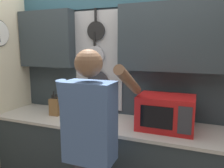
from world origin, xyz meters
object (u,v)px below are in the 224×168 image
Objects in this scene: knife_block at (57,106)px; person at (91,138)px; microwave at (166,112)px; utensil_crock at (74,109)px.

knife_block is 0.95m from person.
person is (0.74, -0.60, -0.03)m from knife_block.
knife_block is (-1.22, 0.00, -0.06)m from microwave.
person reaches higher than utensil_crock.
person reaches higher than knife_block.
person is at bearing -128.98° from microwave.
utensil_crock is at bearing 0.02° from knife_block.
utensil_crock is at bearing 130.18° from person.
knife_block is at bearing 140.97° from person.
utensil_crock is 0.21× the size of person.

